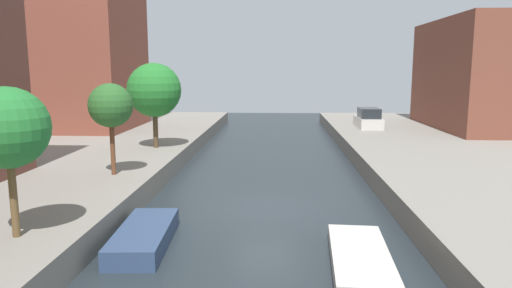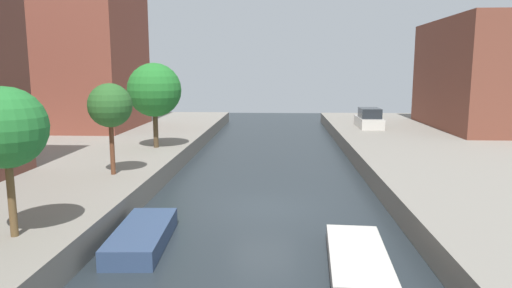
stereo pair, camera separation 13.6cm
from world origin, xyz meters
The scene contains 8 objects.
ground_plane centered at (0.00, 0.00, 0.00)m, with size 84.00×84.00×0.00m, color #232B30.
low_block_right centered at (18.00, 19.37, 5.25)m, with size 10.00×13.39×8.50m, color brown.
street_tree_1 centered at (-6.81, -6.22, 4.07)m, with size 2.24×2.24×4.21m.
street_tree_2 centered at (-6.81, 1.57, 4.07)m, with size 1.93×1.93×4.06m.
street_tree_3 centered at (-6.81, 8.81, 4.43)m, with size 3.17×3.17×5.03m.
parked_car centered at (7.79, 19.30, 1.65)m, with size 1.79×4.17×1.58m.
moored_boat_left_2 centered at (-3.79, -4.21, 0.31)m, with size 1.80×4.26×0.61m.
moored_boat_right_2 centered at (2.92, -5.53, 0.23)m, with size 1.93×4.67×0.46m.
Camera 2 is at (0.66, -18.32, 5.66)m, focal length 32.50 mm.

